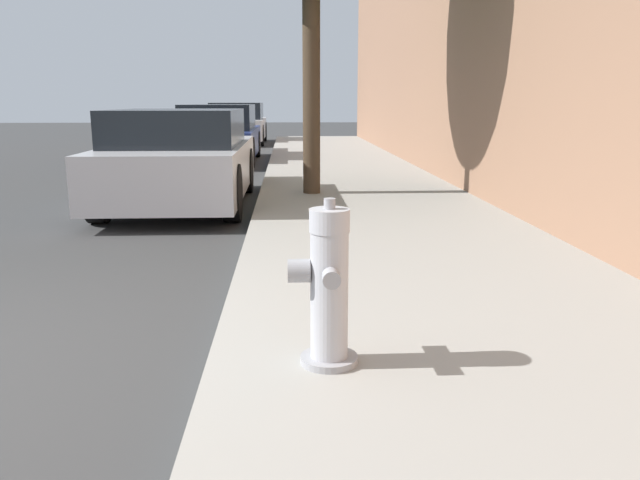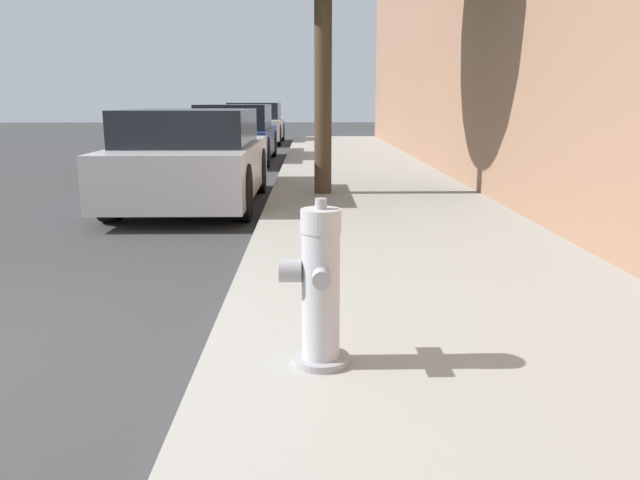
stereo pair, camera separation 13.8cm
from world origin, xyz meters
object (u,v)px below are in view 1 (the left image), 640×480
object	(u,v)px
parked_car_near	(181,159)
parked_car_far	(238,124)
fire_hydrant	(328,289)
parked_car_mid	(220,135)

from	to	relation	value
parked_car_near	parked_car_far	bearing A→B (deg)	91.08
fire_hydrant	parked_car_near	distance (m)	5.96
parked_car_near	fire_hydrant	bearing A→B (deg)	-73.99
parked_car_far	fire_hydrant	bearing A→B (deg)	-84.23
parked_car_near	parked_car_far	distance (m)	12.94
parked_car_mid	fire_hydrant	bearing A→B (deg)	-81.57
parked_car_far	parked_car_near	bearing A→B (deg)	-88.92
fire_hydrant	parked_car_mid	world-z (taller)	parked_car_mid
fire_hydrant	parked_car_mid	bearing A→B (deg)	98.43
parked_car_near	parked_car_mid	world-z (taller)	parked_car_mid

